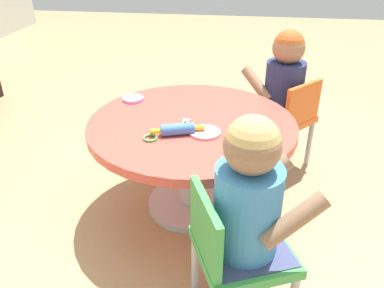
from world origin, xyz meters
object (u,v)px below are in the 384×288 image
at_px(craft_table, 192,141).
at_px(craft_scissors, 182,128).
at_px(child_chair_right, 285,118).
at_px(rolling_pin, 178,129).
at_px(seated_child_left, 250,193).
at_px(child_chair_left, 234,251).
at_px(seated_child_right, 284,78).

xyz_separation_m(craft_table, craft_scissors, (-0.08, 0.03, 0.11)).
xyz_separation_m(child_chair_right, rolling_pin, (-0.60, 0.50, 0.19)).
relative_size(craft_table, craft_scissors, 6.89).
xyz_separation_m(craft_table, seated_child_left, (-0.60, -0.26, 0.16)).
relative_size(craft_table, child_chair_right, 1.76).
bearing_deg(craft_table, child_chair_left, -159.55).
height_order(child_chair_right, rolling_pin, child_chair_right).
relative_size(child_chair_left, craft_scissors, 3.91).
relative_size(craft_table, rolling_pin, 4.20).
bearing_deg(craft_table, seated_child_left, -156.05).
height_order(craft_table, child_chair_right, child_chair_right).
distance_m(craft_table, seated_child_right, 0.67).
bearing_deg(child_chair_right, craft_table, 134.90).
relative_size(seated_child_left, craft_scissors, 3.72).
relative_size(seated_child_right, rolling_pin, 2.27).
bearing_deg(seated_child_left, child_chair_right, -10.60).
height_order(craft_table, seated_child_left, seated_child_left).
distance_m(craft_table, child_chair_left, 0.66).
relative_size(craft_table, seated_child_right, 1.85).
relative_size(rolling_pin, craft_scissors, 1.64).
bearing_deg(rolling_pin, seated_child_left, -146.14).
relative_size(craft_table, seated_child_left, 1.85).
bearing_deg(craft_scissors, seated_child_left, -150.28).
bearing_deg(craft_scissors, craft_table, -22.46).
bearing_deg(child_chair_right, seated_child_left, 169.40).
bearing_deg(seated_child_right, rolling_pin, 142.94).
bearing_deg(craft_table, craft_scissors, 157.54).
height_order(seated_child_right, rolling_pin, seated_child_right).
xyz_separation_m(craft_table, rolling_pin, (-0.14, 0.04, 0.13)).
distance_m(child_chair_right, seated_child_right, 0.23).
xyz_separation_m(child_chair_left, child_chair_right, (1.07, -0.23, 0.00)).
relative_size(child_chair_right, seated_child_right, 1.05).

